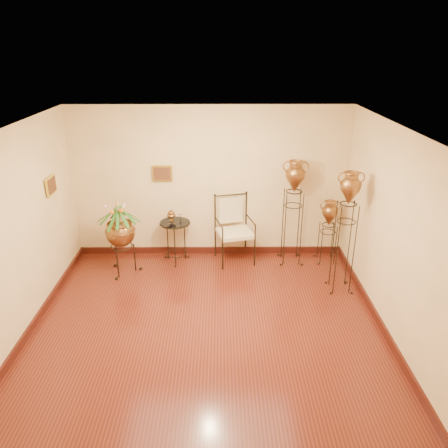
{
  "coord_description": "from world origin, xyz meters",
  "views": [
    {
      "loc": [
        0.2,
        -5.1,
        3.79
      ],
      "look_at": [
        0.25,
        1.3,
        1.1
      ],
      "focal_mm": 35.0,
      "sensor_mm": 36.0,
      "label": 1
    }
  ],
  "objects_px": {
    "amphora_tall": "(345,232)",
    "planter_urn": "(120,229)",
    "amphora_mid": "(293,212)",
    "side_table": "(176,241)",
    "armchair": "(235,230)"
  },
  "relations": [
    {
      "from": "amphora_mid",
      "to": "planter_urn",
      "type": "bearing_deg",
      "value": -172.26
    },
    {
      "from": "planter_urn",
      "to": "amphora_mid",
      "type": "bearing_deg",
      "value": 7.74
    },
    {
      "from": "amphora_tall",
      "to": "planter_urn",
      "type": "relative_size",
      "value": 1.38
    },
    {
      "from": "side_table",
      "to": "armchair",
      "type": "bearing_deg",
      "value": -0.05
    },
    {
      "from": "planter_urn",
      "to": "side_table",
      "type": "distance_m",
      "value": 1.06
    },
    {
      "from": "planter_urn",
      "to": "side_table",
      "type": "bearing_deg",
      "value": 24.65
    },
    {
      "from": "armchair",
      "to": "side_table",
      "type": "distance_m",
      "value": 1.1
    },
    {
      "from": "planter_urn",
      "to": "armchair",
      "type": "xyz_separation_m",
      "value": [
        1.97,
        0.41,
        -0.2
      ]
    },
    {
      "from": "amphora_tall",
      "to": "planter_urn",
      "type": "distance_m",
      "value": 3.73
    },
    {
      "from": "amphora_tall",
      "to": "planter_urn",
      "type": "xyz_separation_m",
      "value": [
        -3.67,
        0.6,
        -0.21
      ]
    },
    {
      "from": "amphora_mid",
      "to": "armchair",
      "type": "bearing_deg",
      "value": 180.0
    },
    {
      "from": "armchair",
      "to": "planter_urn",
      "type": "bearing_deg",
      "value": 177.37
    },
    {
      "from": "amphora_tall",
      "to": "planter_urn",
      "type": "height_order",
      "value": "amphora_tall"
    },
    {
      "from": "amphora_tall",
      "to": "amphora_mid",
      "type": "distance_m",
      "value": 1.21
    },
    {
      "from": "amphora_mid",
      "to": "planter_urn",
      "type": "distance_m",
      "value": 3.04
    }
  ]
}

